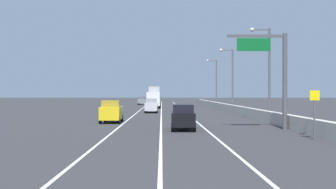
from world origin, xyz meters
name	(u,v)px	position (x,y,z in m)	size (l,w,h in m)	color
ground_plane	(173,109)	(0.00, 64.00, 0.00)	(320.00, 320.00, 0.00)	#2D2D30
lane_stripe_left	(139,111)	(-5.50, 55.00, 0.00)	(0.16, 130.00, 0.00)	silver
lane_stripe_center	(161,111)	(-2.00, 55.00, 0.00)	(0.16, 130.00, 0.00)	silver
lane_stripe_right	(184,111)	(1.50, 55.00, 0.00)	(0.16, 130.00, 0.00)	silver
jersey_barrier_right	(247,112)	(8.27, 40.00, 0.55)	(0.60, 120.00, 1.10)	#B2ADA3
overhead_sign_gantry	(275,69)	(6.93, 23.38, 4.73)	(4.68, 0.36, 7.50)	#47474C
speed_advisory_sign	(314,111)	(7.37, 16.55, 1.76)	(0.60, 0.11, 3.00)	#4C4C51
lamp_post_right_second	(267,67)	(8.88, 33.34, 5.52)	(2.14, 0.44, 9.57)	#4C4C51
lamp_post_right_third	(231,75)	(8.61, 53.20, 5.52)	(2.14, 0.44, 9.57)	#4C4C51
lamp_post_right_fourth	(215,80)	(8.85, 73.06, 5.52)	(2.14, 0.44, 9.57)	#4C4C51
car_silver_0	(151,106)	(-3.44, 49.86, 1.01)	(1.83, 4.65, 2.04)	#B7B7BC
car_gray_1	(142,101)	(-6.70, 88.94, 0.95)	(1.87, 4.77, 1.91)	slate
car_yellow_2	(111,112)	(-6.75, 30.65, 1.06)	(1.95, 4.12, 2.13)	gold
car_black_3	(183,117)	(-0.30, 23.07, 0.98)	(1.96, 4.27, 1.97)	black
box_truck	(154,98)	(-3.41, 68.55, 1.86)	(2.58, 9.39, 4.07)	silver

